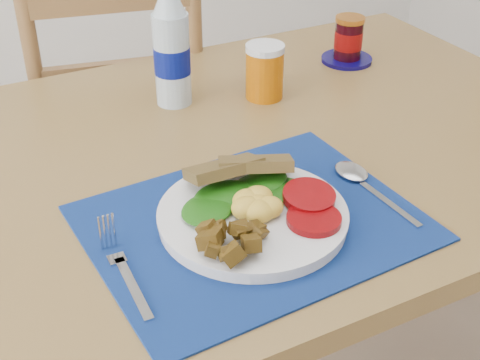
# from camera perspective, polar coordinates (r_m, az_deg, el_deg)

# --- Properties ---
(table) EXTENTS (1.40, 0.90, 0.75)m
(table) POSITION_cam_1_polar(r_m,az_deg,el_deg) (1.21, -1.31, -0.75)
(table) COLOR brown
(table) RESTS_ON ground
(chair_far) EXTENTS (0.50, 0.48, 1.14)m
(chair_far) POSITION_cam_1_polar(r_m,az_deg,el_deg) (1.73, -10.35, 6.15)
(chair_far) COLOR brown
(chair_far) RESTS_ON ground
(placemat) EXTENTS (0.49, 0.39, 0.00)m
(placemat) POSITION_cam_1_polar(r_m,az_deg,el_deg) (0.98, 1.08, -3.68)
(placemat) COLOR #040D31
(placemat) RESTS_ON table
(breakfast_plate) EXTENTS (0.27, 0.27, 0.07)m
(breakfast_plate) POSITION_cam_1_polar(r_m,az_deg,el_deg) (0.96, 0.92, -2.88)
(breakfast_plate) COLOR silver
(breakfast_plate) RESTS_ON placemat
(fork) EXTENTS (0.03, 0.18, 0.00)m
(fork) POSITION_cam_1_polar(r_m,az_deg,el_deg) (0.91, -9.98, -7.51)
(fork) COLOR #B2B5BA
(fork) RESTS_ON placemat
(spoon) EXTENTS (0.05, 0.20, 0.01)m
(spoon) POSITION_cam_1_polar(r_m,az_deg,el_deg) (1.08, 10.36, -0.11)
(spoon) COLOR #B2B5BA
(spoon) RESTS_ON placemat
(water_bottle) EXTENTS (0.07, 0.07, 0.24)m
(water_bottle) POSITION_cam_1_polar(r_m,az_deg,el_deg) (1.29, -5.85, 10.83)
(water_bottle) COLOR #ADBFCC
(water_bottle) RESTS_ON table
(juice_glass) EXTENTS (0.07, 0.07, 0.10)m
(juice_glass) POSITION_cam_1_polar(r_m,az_deg,el_deg) (1.33, 2.11, 9.12)
(juice_glass) COLOR #B25704
(juice_glass) RESTS_ON table
(jam_on_saucer) EXTENTS (0.11, 0.11, 0.10)m
(jam_on_saucer) POSITION_cam_1_polar(r_m,az_deg,el_deg) (1.52, 9.22, 11.56)
(jam_on_saucer) COLOR #08044A
(jam_on_saucer) RESTS_ON table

